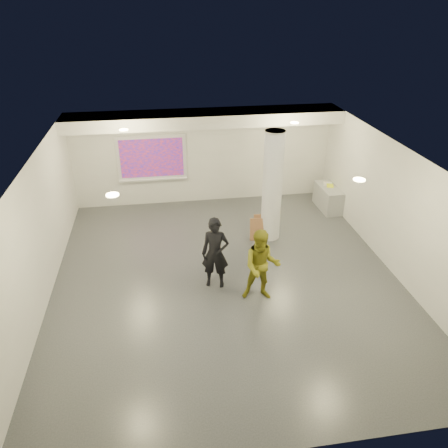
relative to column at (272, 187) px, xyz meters
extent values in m
cube|color=#33363B|center=(-1.50, -1.80, -1.50)|extent=(8.00, 9.00, 0.01)
cube|color=silver|center=(-1.50, -1.80, 1.50)|extent=(8.00, 9.00, 0.01)
cube|color=beige|center=(-1.50, 2.70, 0.00)|extent=(8.00, 0.01, 3.00)
cube|color=beige|center=(-1.50, -6.30, 0.00)|extent=(8.00, 0.01, 3.00)
cube|color=beige|center=(-5.50, -1.80, 0.00)|extent=(0.01, 9.00, 3.00)
cube|color=beige|center=(2.50, -1.80, 0.00)|extent=(0.01, 9.00, 3.00)
cube|color=silver|center=(-1.50, 2.15, 1.32)|extent=(8.00, 1.10, 0.36)
cylinder|color=#FFEA9A|center=(-3.70, 0.70, 1.48)|extent=(0.22, 0.22, 0.02)
cylinder|color=#FFEA9A|center=(0.70, 0.70, 1.48)|extent=(0.22, 0.22, 0.02)
cylinder|color=#FFEA9A|center=(-3.70, -3.30, 1.48)|extent=(0.22, 0.22, 0.02)
cylinder|color=#FFEA9A|center=(0.70, -3.30, 1.48)|extent=(0.22, 0.22, 0.02)
cylinder|color=silver|center=(0.00, 0.00, 0.00)|extent=(0.52, 0.52, 3.00)
cube|color=silver|center=(-3.10, 2.66, 0.05)|extent=(2.10, 0.06, 1.40)
cube|color=#0F1DB1|center=(-3.10, 2.62, 0.05)|extent=(1.90, 0.01, 1.20)
cube|color=silver|center=(-3.10, 2.60, -0.65)|extent=(2.10, 0.08, 0.04)
cube|color=gray|center=(2.22, 1.47, -1.14)|extent=(0.55, 1.25, 0.72)
cube|color=white|center=(2.26, 1.70, -0.77)|extent=(0.35, 0.39, 0.02)
cube|color=#EFFD17|center=(2.27, 1.56, -0.76)|extent=(0.27, 0.31, 0.03)
cube|color=#8C5D3A|center=(-0.13, 0.03, -1.17)|extent=(0.62, 0.23, 0.67)
cube|color=#8C5D3A|center=(-0.30, -0.11, -1.19)|extent=(0.58, 0.23, 0.62)
imported|color=black|center=(-1.79, -2.00, -0.65)|extent=(0.70, 0.55, 1.69)
imported|color=olive|center=(-0.88, -2.63, -0.67)|extent=(0.91, 0.76, 1.66)
camera|label=1|loc=(-2.88, -10.23, 4.48)|focal=35.00mm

